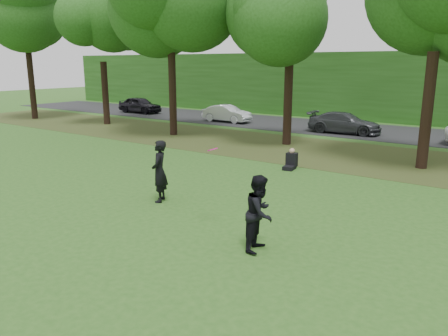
{
  "coord_description": "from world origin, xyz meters",
  "views": [
    {
      "loc": [
        7.54,
        -6.52,
        4.18
      ],
      "look_at": [
        0.58,
        3.21,
        1.3
      ],
      "focal_mm": 35.0,
      "sensor_mm": 36.0,
      "label": 1
    }
  ],
  "objects_px": {
    "player_left": "(159,171)",
    "player_right": "(260,213)",
    "seated_person": "(291,161)",
    "frisbee": "(213,149)"
  },
  "relations": [
    {
      "from": "player_left",
      "to": "frisbee",
      "type": "relative_size",
      "value": 5.14
    },
    {
      "from": "frisbee",
      "to": "seated_person",
      "type": "bearing_deg",
      "value": 100.82
    },
    {
      "from": "frisbee",
      "to": "seated_person",
      "type": "height_order",
      "value": "frisbee"
    },
    {
      "from": "player_left",
      "to": "player_right",
      "type": "relative_size",
      "value": 1.08
    },
    {
      "from": "player_left",
      "to": "player_right",
      "type": "xyz_separation_m",
      "value": [
        4.36,
        -1.3,
        -0.07
      ]
    },
    {
      "from": "player_left",
      "to": "frisbee",
      "type": "distance_m",
      "value": 2.99
    },
    {
      "from": "player_left",
      "to": "frisbee",
      "type": "height_order",
      "value": "frisbee"
    },
    {
      "from": "player_right",
      "to": "seated_person",
      "type": "relative_size",
      "value": 2.13
    },
    {
      "from": "player_left",
      "to": "seated_person",
      "type": "bearing_deg",
      "value": 137.92
    },
    {
      "from": "player_left",
      "to": "seated_person",
      "type": "xyz_separation_m",
      "value": [
        1.31,
        6.24,
        -0.65
      ]
    }
  ]
}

